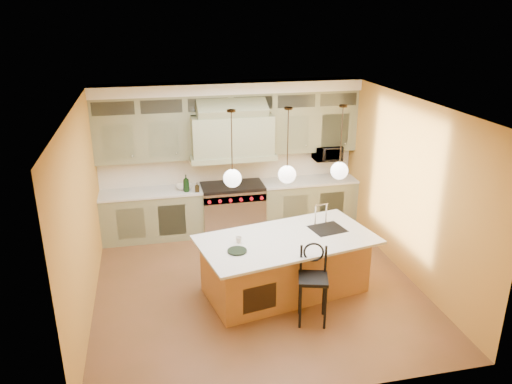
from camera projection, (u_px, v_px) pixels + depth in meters
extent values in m
plane|color=brown|center=(256.00, 285.00, 8.01)|extent=(5.00, 5.00, 0.00)
plane|color=white|center=(256.00, 105.00, 6.99)|extent=(5.00, 5.00, 0.00)
plane|color=#BD8534|center=(229.00, 155.00, 9.79)|extent=(5.00, 0.00, 5.00)
plane|color=#BD8534|center=(308.00, 286.00, 5.21)|extent=(5.00, 0.00, 5.00)
plane|color=#BD8534|center=(83.00, 215.00, 7.00)|extent=(0.00, 5.00, 5.00)
plane|color=#BD8534|center=(408.00, 189.00, 8.00)|extent=(0.00, 5.00, 5.00)
cube|color=gray|center=(153.00, 215.00, 9.53)|extent=(1.90, 0.65, 0.90)
cube|color=gray|center=(307.00, 202.00, 10.15)|extent=(1.90, 0.65, 0.90)
cube|color=silver|center=(151.00, 192.00, 9.36)|extent=(1.90, 0.68, 0.04)
cube|color=silver|center=(308.00, 180.00, 9.99)|extent=(1.90, 0.68, 0.04)
cube|color=beige|center=(229.00, 167.00, 9.85)|extent=(5.00, 0.04, 0.56)
cube|color=gray|center=(142.00, 138.00, 9.13)|extent=(1.75, 0.35, 0.85)
cube|color=gray|center=(311.00, 129.00, 9.79)|extent=(1.75, 0.35, 0.85)
cube|color=gray|center=(231.00, 135.00, 9.29)|extent=(1.50, 0.70, 0.75)
cube|color=gray|center=(232.00, 155.00, 9.43)|extent=(1.60, 0.76, 0.10)
cube|color=#333833|center=(229.00, 102.00, 9.25)|extent=(5.00, 0.35, 0.35)
cube|color=white|center=(229.00, 87.00, 9.14)|extent=(5.00, 0.47, 0.20)
cube|color=silver|center=(233.00, 209.00, 9.82)|extent=(1.20, 0.70, 0.90)
cube|color=black|center=(232.00, 186.00, 9.65)|extent=(1.20, 0.70, 0.06)
cube|color=silver|center=(235.00, 199.00, 9.41)|extent=(1.20, 0.06, 0.14)
cube|color=olive|center=(285.00, 265.00, 7.71)|extent=(2.55, 1.58, 0.88)
cube|color=silver|center=(287.00, 240.00, 7.50)|extent=(2.85, 1.87, 0.04)
cube|color=black|center=(327.00, 230.00, 7.82)|extent=(0.59, 0.54, 0.05)
cylinder|color=black|center=(300.00, 307.00, 6.83)|extent=(0.04, 0.04, 0.66)
cylinder|color=black|center=(325.00, 308.00, 6.81)|extent=(0.04, 0.04, 0.66)
cylinder|color=black|center=(300.00, 294.00, 7.15)|extent=(0.04, 0.04, 0.66)
cylinder|color=black|center=(324.00, 295.00, 7.12)|extent=(0.04, 0.04, 0.66)
cube|color=black|center=(313.00, 279.00, 6.85)|extent=(0.50, 0.50, 0.05)
torus|color=black|center=(314.00, 252.00, 6.90)|extent=(0.29, 0.11, 0.29)
imported|color=black|center=(327.00, 153.00, 9.95)|extent=(0.54, 0.37, 0.30)
imported|color=black|center=(186.00, 183.00, 9.28)|extent=(0.14, 0.14, 0.33)
imported|color=black|center=(197.00, 187.00, 9.29)|extent=(0.09, 0.09, 0.18)
imported|color=white|center=(184.00, 187.00, 9.45)|extent=(0.32, 0.32, 0.07)
imported|color=silver|center=(239.00, 240.00, 7.35)|extent=(0.10, 0.10, 0.09)
cylinder|color=#2D2319|center=(231.00, 111.00, 6.69)|extent=(0.12, 0.12, 0.03)
cylinder|color=#2D2319|center=(232.00, 143.00, 6.85)|extent=(0.02, 0.02, 0.93)
sphere|color=white|center=(232.00, 178.00, 7.03)|extent=(0.26, 0.26, 0.26)
cylinder|color=#2D2319|center=(289.00, 108.00, 6.85)|extent=(0.12, 0.12, 0.03)
cylinder|color=#2D2319|center=(288.00, 140.00, 7.01)|extent=(0.02, 0.02, 0.93)
sphere|color=white|center=(287.00, 174.00, 7.19)|extent=(0.26, 0.26, 0.26)
cylinder|color=#2D2319|center=(343.00, 106.00, 7.01)|extent=(0.12, 0.12, 0.03)
cylinder|color=#2D2319|center=(341.00, 137.00, 7.17)|extent=(0.02, 0.02, 0.93)
sphere|color=white|center=(339.00, 171.00, 7.35)|extent=(0.26, 0.26, 0.26)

